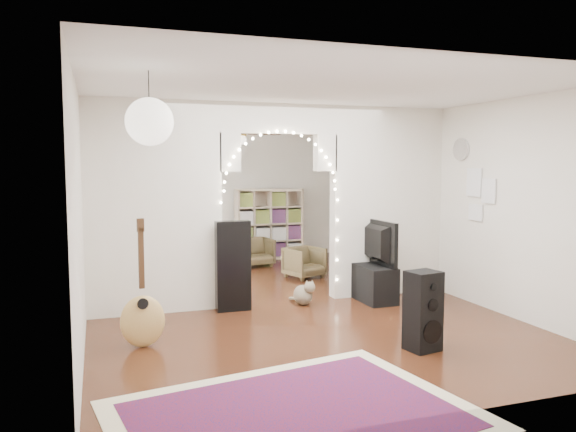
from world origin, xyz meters
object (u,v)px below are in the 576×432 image
object	(u,v)px
bookcase	(269,224)
dining_chair_left	(256,252)
acoustic_guitar	(142,300)
floor_speaker	(423,311)
media_console	(369,281)
dining_table	(191,235)
dining_chair_right	(304,262)

from	to	relation	value
bookcase	dining_chair_left	bearing A→B (deg)	-98.11
acoustic_guitar	floor_speaker	xyz separation A→B (m)	(2.70, -1.01, -0.09)
acoustic_guitar	dining_chair_left	xyz separation A→B (m)	(2.37, 4.11, -0.24)
media_console	dining_table	distance (m)	3.36
floor_speaker	bookcase	distance (m)	5.90
bookcase	dining_table	size ratio (longest dim) A/B	1.11
bookcase	dining_chair_right	distance (m)	2.11
dining_chair_right	bookcase	bearing A→B (deg)	70.25
dining_table	dining_chair_right	distance (m)	2.01
acoustic_guitar	dining_table	xyz separation A→B (m)	(1.11, 3.73, 0.18)
acoustic_guitar	dining_chair_left	distance (m)	4.75
dining_chair_left	floor_speaker	bearing A→B (deg)	-93.64
acoustic_guitar	bookcase	bearing A→B (deg)	43.75
media_console	dining_chair_right	size ratio (longest dim) A/B	1.76
bookcase	dining_chair_right	world-z (taller)	bookcase
bookcase	dining_chair_left	world-z (taller)	bookcase
dining_chair_left	dining_chair_right	bearing A→B (deg)	-77.38
dining_table	acoustic_guitar	bearing A→B (deg)	-101.93
dining_chair_right	dining_chair_left	bearing A→B (deg)	90.59
floor_speaker	dining_chair_left	bearing A→B (deg)	83.07
floor_speaker	media_console	xyz separation A→B (m)	(0.48, 2.14, -0.16)
floor_speaker	media_console	size ratio (longest dim) A/B	0.82
floor_speaker	bookcase	size ratio (longest dim) A/B	0.58
floor_speaker	acoustic_guitar	bearing A→B (deg)	148.81
acoustic_guitar	dining_chair_right	bearing A→B (deg)	28.76
media_console	bookcase	xyz separation A→B (m)	(-0.33, 3.75, 0.45)
media_console	dining_table	bearing A→B (deg)	127.54
floor_speaker	media_console	world-z (taller)	floor_speaker
dining_table	dining_chair_left	xyz separation A→B (m)	(1.26, 0.38, -0.42)
acoustic_guitar	dining_chair_right	world-z (taller)	acoustic_guitar
floor_speaker	dining_table	size ratio (longest dim) A/B	0.65
dining_table	media_console	bearing A→B (deg)	-46.82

